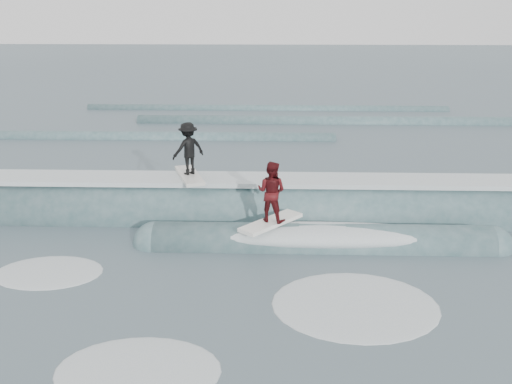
{
  "coord_description": "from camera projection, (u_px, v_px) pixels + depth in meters",
  "views": [
    {
      "loc": [
        0.48,
        -12.64,
        6.19
      ],
      "look_at": [
        0.0,
        2.71,
        1.1
      ],
      "focal_mm": 40.0,
      "sensor_mm": 36.0,
      "label": 1
    }
  ],
  "objects": [
    {
      "name": "surfer_black",
      "position": [
        188.0,
        151.0,
        16.89
      ],
      "size": [
        1.17,
        2.07,
        1.66
      ],
      "color": "silver",
      "rests_on": "ground"
    },
    {
      "name": "whitewater",
      "position": [
        173.0,
        301.0,
        12.48
      ],
      "size": [
        13.23,
        6.8,
        0.1
      ],
      "color": "silver",
      "rests_on": "ground"
    },
    {
      "name": "breaking_wave",
      "position": [
        266.0,
        219.0,
        17.12
      ],
      "size": [
        23.06,
        3.93,
        2.31
      ],
      "color": "#36565A",
      "rests_on": "ground"
    },
    {
      "name": "ground",
      "position": [
        253.0,
        269.0,
        13.95
      ],
      "size": [
        160.0,
        160.0,
        0.0
      ],
      "primitive_type": "plane",
      "color": "#3C4B57",
      "rests_on": "ground"
    },
    {
      "name": "surfer_red",
      "position": [
        271.0,
        195.0,
        14.92
      ],
      "size": [
        1.73,
        1.87,
        1.73
      ],
      "color": "white",
      "rests_on": "ground"
    },
    {
      "name": "far_swells",
      "position": [
        251.0,
        124.0,
        30.72
      ],
      "size": [
        33.62,
        8.65,
        0.8
      ],
      "color": "#36565A",
      "rests_on": "ground"
    }
  ]
}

